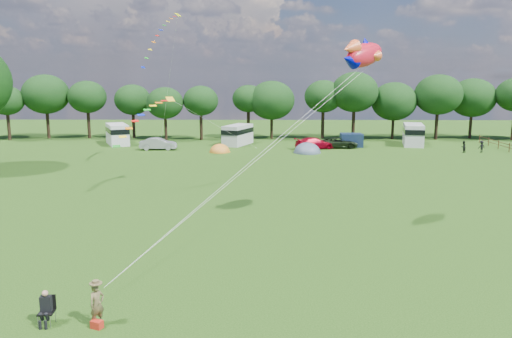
{
  "coord_description": "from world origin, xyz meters",
  "views": [
    {
      "loc": [
        0.45,
        -21.81,
        9.53
      ],
      "look_at": [
        0.0,
        8.0,
        4.0
      ],
      "focal_mm": 35.0,
      "sensor_mm": 36.0,
      "label": 1
    }
  ],
  "objects_px": {
    "car_b": "(158,144)",
    "car_d": "(339,143)",
    "tent_orange": "(220,152)",
    "camp_chair": "(46,304)",
    "kite_flyer": "(97,304)",
    "campervan_d": "(413,134)",
    "tent_greyblue": "(307,153)",
    "campervan_c": "(238,134)",
    "fish_kite": "(362,55)",
    "walker_b": "(482,147)",
    "car_c": "(315,143)",
    "campervan_b": "(117,134)",
    "walker_a": "(463,147)"
  },
  "relations": [
    {
      "from": "tent_greyblue",
      "to": "car_d",
      "type": "bearing_deg",
      "value": 43.16
    },
    {
      "from": "car_b",
      "to": "campervan_d",
      "type": "xyz_separation_m",
      "value": [
        35.03,
        5.04,
        0.81
      ]
    },
    {
      "from": "campervan_b",
      "to": "campervan_c",
      "type": "relative_size",
      "value": 1.04
    },
    {
      "from": "car_d",
      "to": "tent_orange",
      "type": "relative_size",
      "value": 1.73
    },
    {
      "from": "campervan_d",
      "to": "campervan_c",
      "type": "bearing_deg",
      "value": 102.34
    },
    {
      "from": "car_b",
      "to": "car_d",
      "type": "relative_size",
      "value": 0.87
    },
    {
      "from": "walker_b",
      "to": "car_c",
      "type": "bearing_deg",
      "value": -26.41
    },
    {
      "from": "tent_orange",
      "to": "camp_chair",
      "type": "height_order",
      "value": "camp_chair"
    },
    {
      "from": "tent_greyblue",
      "to": "walker_b",
      "type": "xyz_separation_m",
      "value": [
        22.27,
        0.63,
        0.73
      ]
    },
    {
      "from": "car_c",
      "to": "car_b",
      "type": "bearing_deg",
      "value": 71.6
    },
    {
      "from": "campervan_b",
      "to": "walker_a",
      "type": "xyz_separation_m",
      "value": [
        46.28,
        -7.18,
        -0.82
      ]
    },
    {
      "from": "camp_chair",
      "to": "walker_b",
      "type": "bearing_deg",
      "value": 46.55
    },
    {
      "from": "fish_kite",
      "to": "car_d",
      "type": "bearing_deg",
      "value": 36.99
    },
    {
      "from": "kite_flyer",
      "to": "camp_chair",
      "type": "relative_size",
      "value": 1.2
    },
    {
      "from": "car_b",
      "to": "walker_b",
      "type": "relative_size",
      "value": 2.97
    },
    {
      "from": "walker_a",
      "to": "walker_b",
      "type": "distance_m",
      "value": 2.41
    },
    {
      "from": "tent_orange",
      "to": "fish_kite",
      "type": "xyz_separation_m",
      "value": [
        11.53,
        -32.14,
        10.82
      ]
    },
    {
      "from": "kite_flyer",
      "to": "camp_chair",
      "type": "distance_m",
      "value": 2.0
    },
    {
      "from": "car_b",
      "to": "tent_orange",
      "type": "height_order",
      "value": "car_b"
    },
    {
      "from": "walker_b",
      "to": "campervan_c",
      "type": "bearing_deg",
      "value": -31.16
    },
    {
      "from": "tent_orange",
      "to": "walker_a",
      "type": "bearing_deg",
      "value": 0.13
    },
    {
      "from": "tent_orange",
      "to": "fish_kite",
      "type": "height_order",
      "value": "fish_kite"
    },
    {
      "from": "campervan_c",
      "to": "walker_a",
      "type": "bearing_deg",
      "value": -81.83
    },
    {
      "from": "fish_kite",
      "to": "walker_b",
      "type": "height_order",
      "value": "fish_kite"
    },
    {
      "from": "car_c",
      "to": "walker_a",
      "type": "height_order",
      "value": "car_c"
    },
    {
      "from": "car_d",
      "to": "campervan_d",
      "type": "distance_m",
      "value": 11.28
    },
    {
      "from": "campervan_c",
      "to": "campervan_d",
      "type": "xyz_separation_m",
      "value": [
        24.76,
        -0.07,
        0.09
      ]
    },
    {
      "from": "campervan_d",
      "to": "tent_greyblue",
      "type": "bearing_deg",
      "value": 128.0
    },
    {
      "from": "campervan_c",
      "to": "campervan_d",
      "type": "relative_size",
      "value": 0.96
    },
    {
      "from": "camp_chair",
      "to": "car_d",
      "type": "bearing_deg",
      "value": 64.33
    },
    {
      "from": "car_c",
      "to": "fish_kite",
      "type": "xyz_separation_m",
      "value": [
        -0.92,
        -35.2,
        10.07
      ]
    },
    {
      "from": "car_d",
      "to": "kite_flyer",
      "type": "xyz_separation_m",
      "value": [
        -16.69,
        -49.31,
        0.14
      ]
    },
    {
      "from": "campervan_c",
      "to": "fish_kite",
      "type": "xyz_separation_m",
      "value": [
        9.59,
        -39.28,
        9.33
      ]
    },
    {
      "from": "tent_greyblue",
      "to": "walker_a",
      "type": "relative_size",
      "value": 2.58
    },
    {
      "from": "fish_kite",
      "to": "walker_a",
      "type": "distance_m",
      "value": 38.99
    },
    {
      "from": "tent_greyblue",
      "to": "fish_kite",
      "type": "xyz_separation_m",
      "value": [
        0.36,
        -31.81,
        10.82
      ]
    },
    {
      "from": "tent_orange",
      "to": "tent_greyblue",
      "type": "height_order",
      "value": "tent_greyblue"
    },
    {
      "from": "campervan_d",
      "to": "kite_flyer",
      "type": "xyz_separation_m",
      "value": [
        -27.53,
        -52.31,
        -0.75
      ]
    },
    {
      "from": "kite_flyer",
      "to": "campervan_d",
      "type": "bearing_deg",
      "value": 12.33
    },
    {
      "from": "car_c",
      "to": "campervan_b",
      "type": "xyz_separation_m",
      "value": [
        -27.69,
        4.19,
        0.79
      ]
    },
    {
      "from": "campervan_b",
      "to": "camp_chair",
      "type": "bearing_deg",
      "value": 168.95
    },
    {
      "from": "car_d",
      "to": "campervan_c",
      "type": "height_order",
      "value": "campervan_c"
    },
    {
      "from": "car_d",
      "to": "campervan_c",
      "type": "bearing_deg",
      "value": 76.76
    },
    {
      "from": "campervan_d",
      "to": "kite_flyer",
      "type": "bearing_deg",
      "value": 164.74
    },
    {
      "from": "car_c",
      "to": "car_d",
      "type": "xyz_separation_m",
      "value": [
        3.42,
        1.01,
        -0.06
      ]
    },
    {
      "from": "car_b",
      "to": "campervan_d",
      "type": "relative_size",
      "value": 0.69
    },
    {
      "from": "fish_kite",
      "to": "walker_a",
      "type": "xyz_separation_m",
      "value": [
        19.51,
        32.21,
        -10.1
      ]
    },
    {
      "from": "car_b",
      "to": "campervan_c",
      "type": "height_order",
      "value": "campervan_c"
    },
    {
      "from": "campervan_b",
      "to": "walker_a",
      "type": "distance_m",
      "value": 46.84
    },
    {
      "from": "campervan_d",
      "to": "camp_chair",
      "type": "relative_size",
      "value": 4.59
    }
  ]
}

